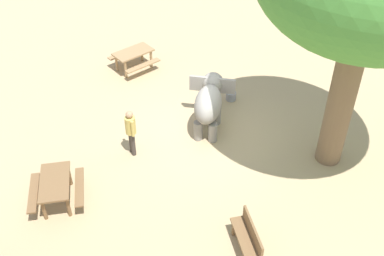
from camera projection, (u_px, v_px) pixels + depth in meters
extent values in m
plane|color=tan|center=(211.00, 132.00, 15.71)|extent=(60.00, 60.00, 0.00)
cylinder|color=gray|center=(203.00, 113.00, 15.94)|extent=(0.29, 0.29, 0.68)
cylinder|color=gray|center=(217.00, 115.00, 15.87)|extent=(0.29, 0.29, 0.68)
cylinder|color=gray|center=(198.00, 131.00, 15.22)|extent=(0.29, 0.29, 0.68)
cylinder|color=gray|center=(213.00, 132.00, 15.16)|extent=(0.29, 0.29, 0.68)
ellipsoid|color=gray|center=(208.00, 104.00, 15.08)|extent=(1.48, 1.90, 1.02)
sphere|color=gray|center=(213.00, 83.00, 15.80)|extent=(0.72, 0.72, 0.72)
cone|color=gray|center=(213.00, 94.00, 16.41)|extent=(0.23, 0.23, 1.14)
cube|color=gray|center=(198.00, 83.00, 15.78)|extent=(0.57, 0.33, 0.54)
cube|color=gray|center=(227.00, 86.00, 15.65)|extent=(0.57, 0.33, 0.54)
cylinder|color=#3F3833|center=(131.00, 141.00, 14.71)|extent=(0.14, 0.14, 0.82)
cylinder|color=#3F3833|center=(133.00, 145.00, 14.59)|extent=(0.14, 0.14, 0.82)
cylinder|color=tan|center=(130.00, 125.00, 14.21)|extent=(0.32, 0.32, 0.58)
sphere|color=tan|center=(129.00, 115.00, 13.96)|extent=(0.22, 0.22, 0.22)
cylinder|color=tan|center=(128.00, 121.00, 14.35)|extent=(0.09, 0.09, 0.55)
cylinder|color=tan|center=(133.00, 129.00, 14.05)|extent=(0.09, 0.09, 0.55)
cylinder|color=brown|center=(341.00, 101.00, 13.35)|extent=(0.76, 0.76, 4.35)
cube|color=brown|center=(246.00, 238.00, 11.77)|extent=(1.30, 1.24, 0.06)
cube|color=brown|center=(253.00, 231.00, 11.65)|extent=(1.07, 0.99, 0.40)
cube|color=brown|center=(239.00, 228.00, 12.31)|extent=(0.30, 0.32, 0.42)
cube|color=brown|center=(54.00, 182.00, 12.87)|extent=(1.63, 1.63, 0.06)
cylinder|color=brown|center=(46.00, 178.00, 13.53)|extent=(0.10, 0.10, 0.72)
cylinder|color=brown|center=(69.00, 175.00, 13.62)|extent=(0.10, 0.10, 0.72)
cylinder|color=brown|center=(44.00, 210.00, 12.62)|extent=(0.10, 0.10, 0.72)
cylinder|color=brown|center=(68.00, 206.00, 12.70)|extent=(0.10, 0.10, 0.72)
cube|color=brown|center=(33.00, 193.00, 12.98)|extent=(1.23, 1.23, 0.05)
cube|color=brown|center=(79.00, 187.00, 13.15)|extent=(1.23, 1.23, 0.05)
cube|color=#9E7A51|center=(133.00, 52.00, 18.28)|extent=(1.18, 1.66, 0.06)
cylinder|color=#9E7A51|center=(142.00, 53.00, 19.02)|extent=(0.10, 0.10, 0.72)
cylinder|color=#9E7A51|center=(151.00, 59.00, 18.63)|extent=(0.10, 0.10, 0.72)
cylinder|color=#9E7A51|center=(117.00, 63.00, 18.42)|extent=(0.10, 0.10, 0.72)
cylinder|color=#9E7A51|center=(126.00, 69.00, 18.04)|extent=(0.10, 0.10, 0.72)
cube|color=#9E7A51|center=(125.00, 53.00, 18.85)|extent=(0.64, 1.51, 0.05)
cube|color=#9E7A51|center=(143.00, 66.00, 18.11)|extent=(0.64, 1.51, 0.05)
cylinder|color=gray|center=(231.00, 96.00, 17.03)|extent=(0.36, 0.36, 0.32)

